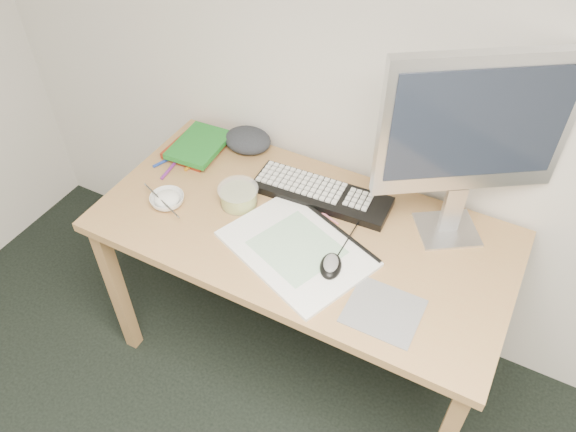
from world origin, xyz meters
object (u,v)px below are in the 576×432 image
at_px(rice_bowl, 167,200).
at_px(monitor, 475,130).
at_px(keyboard, 321,194).
at_px(sketchpad, 297,249).
at_px(desk, 302,244).

bearing_deg(rice_bowl, monitor, 20.26).
bearing_deg(keyboard, sketchpad, -84.66).
bearing_deg(keyboard, desk, -89.61).
distance_m(sketchpad, keyboard, 0.27).
xyz_separation_m(keyboard, rice_bowl, (-0.46, -0.28, 0.00)).
bearing_deg(sketchpad, keyboard, 119.97).
height_order(sketchpad, monitor, monitor).
bearing_deg(rice_bowl, desk, 14.13).
relative_size(desk, keyboard, 2.84).
bearing_deg(monitor, sketchpad, -175.80).
height_order(keyboard, rice_bowl, rice_bowl).
xyz_separation_m(desk, keyboard, (-0.01, 0.17, 0.10)).
bearing_deg(keyboard, monitor, 3.21).
bearing_deg(sketchpad, rice_bowl, -156.25).
xyz_separation_m(desk, monitor, (0.43, 0.21, 0.49)).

